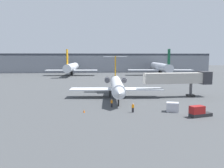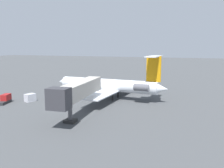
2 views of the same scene
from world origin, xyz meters
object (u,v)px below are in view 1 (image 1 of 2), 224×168
(jet_bridge, at_px, (181,78))
(parked_airliner_west_end, at_px, (72,67))
(ground_crew_loader, at_px, (133,108))
(baggage_tug_lead, at_px, (199,112))
(regional_jet, at_px, (117,84))
(ground_crew_marshaller, at_px, (112,103))
(traffic_cone_near, at_px, (84,111))
(parked_airliner_west_mid, at_px, (161,67))
(cargo_container_uld, at_px, (172,107))

(jet_bridge, bearing_deg, parked_airliner_west_end, 115.17)
(ground_crew_loader, height_order, baggage_tug_lead, baggage_tug_lead)
(jet_bridge, height_order, parked_airliner_west_end, parked_airliner_west_end)
(regional_jet, distance_m, jet_bridge, 16.46)
(regional_jet, bearing_deg, ground_crew_loader, -85.59)
(regional_jet, height_order, ground_crew_marshaller, regional_jet)
(ground_crew_marshaller, distance_m, ground_crew_loader, 5.86)
(regional_jet, xyz_separation_m, ground_crew_marshaller, (-2.25, -11.46, -2.43))
(jet_bridge, relative_size, traffic_cone_near, 31.53)
(ground_crew_loader, bearing_deg, parked_airliner_west_mid, 70.21)
(parked_airliner_west_mid, bearing_deg, baggage_tug_lead, -102.49)
(traffic_cone_near, height_order, parked_airliner_west_end, parked_airliner_west_end)
(jet_bridge, relative_size, baggage_tug_lead, 4.10)
(parked_airliner_west_end, bearing_deg, ground_crew_marshaller, -80.08)
(regional_jet, bearing_deg, cargo_container_uld, -61.89)
(ground_crew_loader, distance_m, parked_airliner_west_mid, 88.40)
(traffic_cone_near, height_order, parked_airliner_west_mid, parked_airliner_west_mid)
(regional_jet, xyz_separation_m, jet_bridge, (16.39, -0.57, 1.39))
(ground_crew_marshaller, distance_m, parked_airliner_west_mid, 85.30)
(jet_bridge, bearing_deg, baggage_tug_lead, -103.02)
(baggage_tug_lead, height_order, cargo_container_uld, baggage_tug_lead)
(parked_airliner_west_end, bearing_deg, jet_bridge, -64.83)
(parked_airliner_west_end, relative_size, parked_airliner_west_mid, 0.78)
(ground_crew_marshaller, xyz_separation_m, ground_crew_loader, (3.49, -4.70, 0.00))
(traffic_cone_near, bearing_deg, parked_airliner_west_end, 95.83)
(parked_airliner_west_mid, bearing_deg, ground_crew_loader, -109.79)
(regional_jet, bearing_deg, jet_bridge, -1.98)
(baggage_tug_lead, relative_size, traffic_cone_near, 7.69)
(jet_bridge, height_order, parked_airliner_west_mid, parked_airliner_west_mid)
(baggage_tug_lead, bearing_deg, regional_jet, 120.11)
(parked_airliner_west_mid, bearing_deg, ground_crew_marshaller, -113.07)
(parked_airliner_west_end, bearing_deg, cargo_container_uld, -73.66)
(ground_crew_marshaller, height_order, baggage_tug_lead, baggage_tug_lead)
(traffic_cone_near, relative_size, parked_airliner_west_end, 0.02)
(jet_bridge, distance_m, ground_crew_marshaller, 21.93)
(ground_crew_marshaller, bearing_deg, traffic_cone_near, -143.44)
(traffic_cone_near, bearing_deg, jet_bridge, 31.80)
(ground_crew_marshaller, bearing_deg, baggage_tug_lead, -32.36)
(cargo_container_uld, bearing_deg, parked_airliner_west_mid, 74.89)
(parked_airliner_west_end, bearing_deg, regional_jet, -76.70)
(regional_jet, height_order, parked_airliner_west_end, parked_airliner_west_end)
(traffic_cone_near, distance_m, parked_airliner_west_mid, 91.23)
(ground_crew_marshaller, bearing_deg, ground_crew_loader, -53.40)
(traffic_cone_near, bearing_deg, parked_airliner_west_mid, 64.78)
(jet_bridge, bearing_deg, traffic_cone_near, -148.20)
(cargo_container_uld, height_order, parked_airliner_west_mid, parked_airliner_west_mid)
(jet_bridge, distance_m, parked_airliner_west_mid, 69.11)
(ground_crew_loader, relative_size, baggage_tug_lead, 0.40)
(ground_crew_marshaller, xyz_separation_m, parked_airliner_west_mid, (33.40, 78.41, 3.49))
(ground_crew_marshaller, height_order, parked_airliner_west_end, parked_airliner_west_end)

